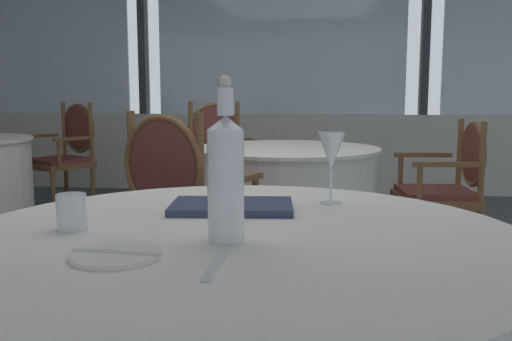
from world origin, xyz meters
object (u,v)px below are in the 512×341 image
object	(u,v)px
dining_chair_0_2	(220,156)
water_tumbler	(71,212)
menu_book	(232,206)
side_plate	(116,255)
dining_chair_0_1	(449,182)
dining_chair_0_0	(181,201)
water_bottle	(226,174)
dining_chair_1_0	(67,149)
wine_glass	(331,152)

from	to	relation	value
dining_chair_0_2	water_tumbler	bearing A→B (deg)	-30.73
menu_book	side_plate	bearing A→B (deg)	-113.07
dining_chair_0_1	dining_chair_0_0	bearing A→B (deg)	30.17
menu_book	dining_chair_0_0	xyz separation A→B (m)	(-0.41, 0.98, -0.18)
water_bottle	menu_book	size ratio (longest dim) A/B	1.07
water_tumbler	menu_book	distance (m)	0.44
water_bottle	dining_chair_1_0	size ratio (longest dim) A/B	0.36
dining_chair_0_0	wine_glass	bearing A→B (deg)	-116.13
water_bottle	dining_chair_0_2	world-z (taller)	water_bottle
dining_chair_0_2	dining_chair_1_0	bearing A→B (deg)	-142.54
wine_glass	dining_chair_0_0	xyz separation A→B (m)	(-0.68, 0.85, -0.32)
side_plate	dining_chair_0_2	xyz separation A→B (m)	(-0.39, 3.19, -0.15)
side_plate	dining_chair_0_2	world-z (taller)	dining_chair_0_2
menu_book	dining_chair_0_0	bearing A→B (deg)	107.12
side_plate	dining_chair_0_0	xyz separation A→B (m)	(-0.25, 1.46, -0.18)
dining_chair_0_0	dining_chair_0_2	xyz separation A→B (m)	(-0.14, 1.73, 0.02)
dining_chair_0_2	dining_chair_1_0	distance (m)	1.56
side_plate	dining_chair_0_2	distance (m)	3.22
dining_chair_1_0	water_tumbler	bearing A→B (deg)	55.80
side_plate	menu_book	size ratio (longest dim) A/B	0.54
side_plate	dining_chair_1_0	bearing A→B (deg)	117.07
water_bottle	dining_chair_0_0	bearing A→B (deg)	109.00
dining_chair_1_0	dining_chair_0_2	bearing A→B (deg)	101.94
dining_chair_0_0	dining_chair_0_1	bearing A→B (deg)	-29.83
dining_chair_0_0	water_bottle	bearing A→B (deg)	-135.64
menu_book	water_bottle	bearing A→B (deg)	-88.16
dining_chair_1_0	dining_chair_0_1	bearing A→B (deg)	97.93
wine_glass	dining_chair_0_2	xyz separation A→B (m)	(-0.82, 2.59, -0.30)
water_bottle	dining_chair_0_0	distance (m)	1.41
water_bottle	dining_chair_1_0	distance (m)	4.09
dining_chair_0_2	dining_chair_1_0	size ratio (longest dim) A/B	1.02
water_tumbler	dining_chair_0_2	distance (m)	2.99
dining_chair_0_2	dining_chair_1_0	world-z (taller)	dining_chair_0_2
side_plate	wine_glass	distance (m)	0.75
dining_chair_0_2	dining_chair_0_1	bearing A→B (deg)	29.85
side_plate	water_tumbler	world-z (taller)	water_tumbler
water_bottle	dining_chair_0_2	bearing A→B (deg)	100.96
water_bottle	dining_chair_1_0	bearing A→B (deg)	120.49
dining_chair_1_0	dining_chair_0_0	bearing A→B (deg)	66.06
dining_chair_1_0	menu_book	bearing A→B (deg)	62.26
dining_chair_0_0	dining_chair_1_0	xyz separation A→B (m)	(-1.62, 2.21, 0.01)
wine_glass	dining_chair_1_0	bearing A→B (deg)	126.87
water_bottle	water_tumbler	distance (m)	0.40
water_bottle	dining_chair_0_1	distance (m)	2.51
dining_chair_0_0	dining_chair_0_2	distance (m)	1.74
wine_glass	dining_chair_0_0	world-z (taller)	dining_chair_0_0
side_plate	water_bottle	bearing A→B (deg)	39.32
water_tumbler	dining_chair_0_0	distance (m)	1.27
wine_glass	menu_book	bearing A→B (deg)	-155.62
side_plate	dining_chair_0_1	bearing A→B (deg)	64.48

